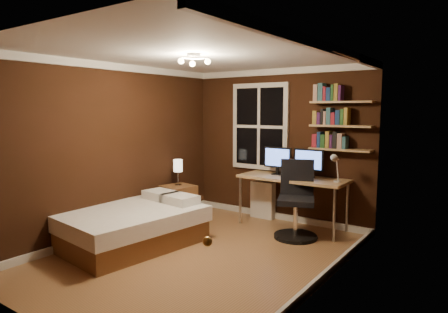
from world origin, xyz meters
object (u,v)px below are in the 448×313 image
Objects in this scene: radiator at (263,200)px; desk_lamp at (336,168)px; desk at (292,181)px; office_chair at (296,207)px; nightstand at (178,203)px; bedside_lamp at (178,173)px; bed at (133,226)px; monitor_left at (277,161)px; monitor_right at (309,164)px.

desk_lamp is (1.36, -0.32, 0.71)m from radiator.
office_chair reaches higher than desk.
nightstand is 1.91m from desk.
bedside_lamp is at bearing -157.15° from desk.
bed is 4.17× the size of monitor_left.
desk is (0.64, -0.22, 0.43)m from radiator.
nightstand is 0.51m from bedside_lamp.
nightstand is 1.35× the size of bedside_lamp.
bed is at bearing -159.08° from office_chair.
monitor_left reaches higher than bedside_lamp.
bed is 2.75m from monitor_right.
monitor_left is 0.42× the size of office_chair.
office_chair is (0.90, -0.62, 0.13)m from radiator.
desk_lamp is (2.43, 0.63, 0.21)m from bedside_lamp.
desk is 0.77m from desk_lamp.
desk_lamp is 0.80m from office_chair.
office_chair reaches higher than nightstand.
desk_lamp is (2.43, 0.63, 0.72)m from nightstand.
desk is 0.42m from monitor_left.
bed is at bearing -138.23° from desk_lamp.
radiator is 1.32× the size of monitor_left.
bed is 2.32m from office_chair.
monitor_right is at bearing 159.99° from desk_lamp.
office_chair reaches higher than radiator.
radiator is (0.77, 2.21, 0.05)m from bed.
nightstand is at bearing -165.45° from desk_lamp.
bedside_lamp reaches higher than radiator.
desk_lamp is 0.39× the size of office_chair.
bed is 1.17× the size of desk.
nightstand is at bearing 166.66° from office_chair.
radiator reaches higher than nightstand.
bed is 2.49m from desk.
monitor_right is at bearing 71.19° from office_chair.
bed is 1.41m from bedside_lamp.
monitor_right is (1.64, 2.07, 0.76)m from bed.
desk_lamp is at bearing 48.95° from bed.
bedside_lamp is 2.11m from monitor_right.
monitor_right is (0.53, 0.00, 0.00)m from monitor_left.
monitor_right reaches higher than nightstand.
radiator is 1.10m from office_chair.
desk_lamp is at bearing -20.01° from monitor_right.
office_chair is at bearing -56.87° from desk.
desk_lamp is at bearing -7.43° from desk.
desk_lamp reaches higher than office_chair.
monitor_left is at bearing 164.62° from desk.
monitor_left reaches higher than bed.
radiator is at bearing 41.45° from bedside_lamp.
bed is 4.53× the size of bedside_lamp.
radiator is (1.07, 0.95, -0.49)m from bedside_lamp.
bedside_lamp is (-0.30, 1.27, 0.54)m from bed.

